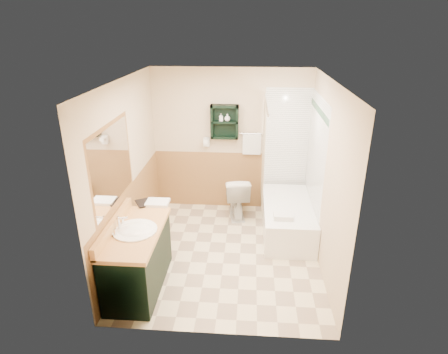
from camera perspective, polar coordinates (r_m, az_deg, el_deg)
floor at (r=5.44m, az=0.07°, el=-11.44°), size 3.00×3.00×0.00m
back_wall at (r=6.30m, az=1.06°, el=5.55°), size 2.60×0.04×2.40m
left_wall at (r=5.13m, az=-14.79°, el=0.73°), size 0.04×3.00×2.40m
right_wall at (r=4.96m, az=15.46°, el=-0.09°), size 0.04×3.00×2.40m
ceiling at (r=4.55m, az=0.09°, el=14.70°), size 2.60×3.00×0.04m
wainscot_left at (r=5.41m, az=-13.71°, el=-6.18°), size 2.98×2.98×1.00m
wainscot_back at (r=6.51m, az=1.00°, el=-0.44°), size 2.58×2.58×1.00m
mirror_frame at (r=4.53m, az=-16.69°, el=1.66°), size 1.30×1.30×1.00m
mirror_glass at (r=4.53m, az=-16.63°, el=1.66°), size 1.20×1.20×0.90m
tile_right at (r=5.70m, az=13.58°, el=1.43°), size 1.50×1.50×2.10m
tile_back at (r=6.34m, az=10.34°, el=3.85°), size 0.95×0.95×2.10m
tile_accent at (r=5.46m, az=14.29°, el=9.78°), size 1.50×1.50×0.10m
wall_shelf at (r=6.10m, az=0.08°, el=8.40°), size 0.45×0.15×0.55m
hair_dryer at (r=6.25m, az=-2.66°, el=5.38°), size 0.10×0.24×0.18m
towel_bar at (r=6.19m, az=4.30°, el=6.61°), size 0.40×0.06×0.40m
curtain_rod at (r=5.36m, az=6.44°, el=11.19°), size 0.03×1.60×0.03m
shower_curtain at (r=5.75m, az=6.02°, el=3.21°), size 1.05×1.05×1.70m
vanity at (r=4.74m, az=-12.98°, el=-12.06°), size 0.59×1.23×0.78m
bathtub at (r=5.88m, az=9.61°, el=-6.22°), size 0.73×1.50×0.49m
toilet at (r=6.26m, az=1.88°, el=-2.95°), size 0.50×0.76×0.70m
counter_towel at (r=5.10m, az=-10.10°, el=-3.86°), size 0.30×0.24×0.04m
vanity_book at (r=5.07m, az=-13.24°, el=-2.96°), size 0.17×0.11×0.25m
tub_towel at (r=5.35m, az=8.96°, el=-5.84°), size 0.26×0.22×0.07m
soap_bottle_a at (r=6.09m, az=-0.47°, el=8.80°), size 0.08×0.13×0.06m
soap_bottle_b at (r=6.08m, az=0.51°, el=8.95°), size 0.11×0.13×0.09m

